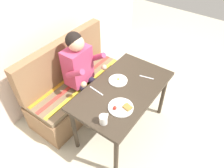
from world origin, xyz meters
TOP-DOWN VIEW (x-y plane):
  - ground_plane at (0.00, 0.00)m, footprint 8.00×8.00m
  - back_wall at (0.00, 1.27)m, footprint 4.40×0.10m
  - table at (0.00, 0.00)m, footprint 1.20×0.70m
  - couch at (0.00, 0.76)m, footprint 1.44×0.56m
  - person at (-0.01, 0.59)m, footprint 0.45×0.61m
  - plate_breakfast at (-0.24, -0.14)m, footprint 0.26×0.26m
  - plate_eggs at (0.07, 0.12)m, footprint 0.22×0.22m
  - coffee_mug at (-0.49, -0.11)m, footprint 0.12×0.08m
  - fork at (0.32, -0.12)m, footprint 0.05×0.17m
  - knife at (-0.20, 0.22)m, footprint 0.04×0.20m

SIDE VIEW (x-z plane):
  - ground_plane at x=0.00m, z-range 0.00..0.00m
  - couch at x=0.00m, z-range -0.17..0.83m
  - table at x=0.00m, z-range 0.28..1.01m
  - fork at x=0.32m, z-range 0.73..0.73m
  - knife at x=-0.20m, z-range 0.73..0.73m
  - plate_eggs at x=0.07m, z-range 0.72..0.76m
  - person at x=-0.01m, z-range 0.13..1.35m
  - plate_breakfast at x=-0.24m, z-range 0.71..0.77m
  - coffee_mug at x=-0.49m, z-range 0.73..0.83m
  - back_wall at x=0.00m, z-range 0.00..2.60m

